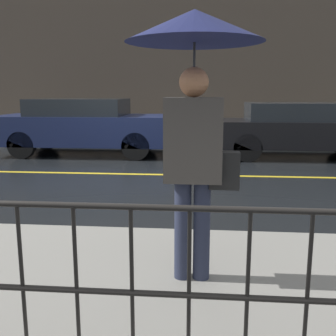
% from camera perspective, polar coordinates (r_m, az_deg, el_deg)
% --- Properties ---
extents(ground_plane, '(80.00, 80.00, 0.00)m').
position_cam_1_polar(ground_plane, '(8.20, -6.86, -0.87)').
color(ground_plane, black).
extents(sidewalk_near, '(28.00, 2.51, 0.11)m').
position_cam_1_polar(sidewalk_near, '(3.83, -22.33, -14.64)').
color(sidewalk_near, gray).
rests_on(sidewalk_near, ground_plane).
extents(sidewalk_far, '(28.00, 1.77, 0.11)m').
position_cam_1_polar(sidewalk_far, '(12.51, -2.68, 3.48)').
color(sidewalk_far, gray).
rests_on(sidewalk_far, ground_plane).
extents(lane_marking, '(25.20, 0.12, 0.01)m').
position_cam_1_polar(lane_marking, '(8.20, -6.86, -0.84)').
color(lane_marking, gold).
rests_on(lane_marking, ground_plane).
extents(building_storefront, '(28.00, 0.30, 4.86)m').
position_cam_1_polar(building_storefront, '(13.45, -2.15, 14.14)').
color(building_storefront, '#4C4238').
rests_on(building_storefront, ground_plane).
extents(pedestrian, '(1.06, 1.06, 2.16)m').
position_cam_1_polar(pedestrian, '(3.11, 3.90, 13.69)').
color(pedestrian, '#23283D').
rests_on(pedestrian, sidewalk_near).
extents(car_navy, '(4.75, 1.86, 1.50)m').
position_cam_1_polar(car_navy, '(10.89, -11.90, 6.04)').
color(car_navy, '#19234C').
rests_on(car_navy, ground_plane).
extents(car_black, '(4.39, 1.80, 1.41)m').
position_cam_1_polar(car_black, '(10.69, 18.18, 5.40)').
color(car_black, black).
rests_on(car_black, ground_plane).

